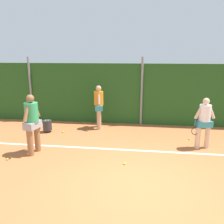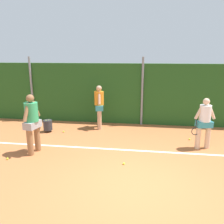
{
  "view_description": "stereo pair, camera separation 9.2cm",
  "coord_description": "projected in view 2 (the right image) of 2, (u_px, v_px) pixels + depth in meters",
  "views": [
    {
      "loc": [
        0.02,
        -5.18,
        3.15
      ],
      "look_at": [
        -1.02,
        2.76,
        1.12
      ],
      "focal_mm": 37.1,
      "sensor_mm": 36.0,
      "label": 1
    },
    {
      "loc": [
        0.11,
        -5.16,
        3.15
      ],
      "look_at": [
        -1.02,
        2.76,
        1.12
      ],
      "focal_mm": 37.1,
      "sensor_mm": 36.0,
      "label": 2
    }
  ],
  "objects": [
    {
      "name": "player_midcourt",
      "position": [
        204.0,
        121.0,
        7.68
      ],
      "size": [
        0.78,
        0.4,
        1.74
      ],
      "rotation": [
        0.0,
        0.0,
        3.36
      ],
      "color": "beige",
      "rests_on": "ground_plane"
    },
    {
      "name": "fence_post_left",
      "position": [
        32.0,
        89.0,
        10.91
      ],
      "size": [
        0.1,
        0.1,
        3.02
      ],
      "primitive_type": "cylinder",
      "color": "gray",
      "rests_on": "ground_plane"
    },
    {
      "name": "ball_hopper",
      "position": [
        48.0,
        125.0,
        9.52
      ],
      "size": [
        0.36,
        0.36,
        0.51
      ],
      "color": "#2D2D33",
      "rests_on": "ground_plane"
    },
    {
      "name": "hedge_fence_backdrop",
      "position": [
        142.0,
        94.0,
        10.4
      ],
      "size": [
        17.96,
        0.25,
        2.73
      ],
      "primitive_type": "cube",
      "color": "#23511E",
      "rests_on": "ground_plane"
    },
    {
      "name": "fence_post_center",
      "position": [
        142.0,
        92.0,
        10.2
      ],
      "size": [
        0.1,
        0.1,
        3.02
      ],
      "primitive_type": "cylinder",
      "color": "gray",
      "rests_on": "ground_plane"
    },
    {
      "name": "ground_plane",
      "position": [
        139.0,
        158.0,
        7.21
      ],
      "size": [
        27.64,
        27.64,
        0.0
      ],
      "primitive_type": "plane",
      "color": "#B76638"
    },
    {
      "name": "player_foreground_near",
      "position": [
        32.0,
        121.0,
        7.32
      ],
      "size": [
        0.42,
        0.87,
        1.93
      ],
      "rotation": [
        0.0,
        0.0,
        1.39
      ],
      "color": "#8C603D",
      "rests_on": "ground_plane"
    },
    {
      "name": "player_backcourt_far",
      "position": [
        99.0,
        105.0,
        9.84
      ],
      "size": [
        0.43,
        0.76,
        1.85
      ],
      "rotation": [
        0.0,
        0.0,
        4.94
      ],
      "color": "tan",
      "rests_on": "ground_plane"
    },
    {
      "name": "court_baseline_paint",
      "position": [
        139.0,
        151.0,
        7.71
      ],
      "size": [
        13.13,
        0.1,
        0.01
      ],
      "primitive_type": "cube",
      "color": "white",
      "rests_on": "ground_plane"
    },
    {
      "name": "tennis_ball_8",
      "position": [
        64.0,
        132.0,
        9.51
      ],
      "size": [
        0.07,
        0.07,
        0.07
      ],
      "primitive_type": "sphere",
      "color": "#CCDB33",
      "rests_on": "ground_plane"
    },
    {
      "name": "tennis_ball_7",
      "position": [
        124.0,
        164.0,
        6.74
      ],
      "size": [
        0.07,
        0.07,
        0.07
      ],
      "primitive_type": "sphere",
      "color": "#CCDB33",
      "rests_on": "ground_plane"
    },
    {
      "name": "tennis_ball_5",
      "position": [
        7.0,
        159.0,
        7.06
      ],
      "size": [
        0.07,
        0.07,
        0.07
      ],
      "primitive_type": "sphere",
      "color": "#CCDB33",
      "rests_on": "ground_plane"
    },
    {
      "name": "tennis_ball_6",
      "position": [
        190.0,
        139.0,
        8.67
      ],
      "size": [
        0.07,
        0.07,
        0.07
      ],
      "primitive_type": "sphere",
      "color": "#CCDB33",
      "rests_on": "ground_plane"
    }
  ]
}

